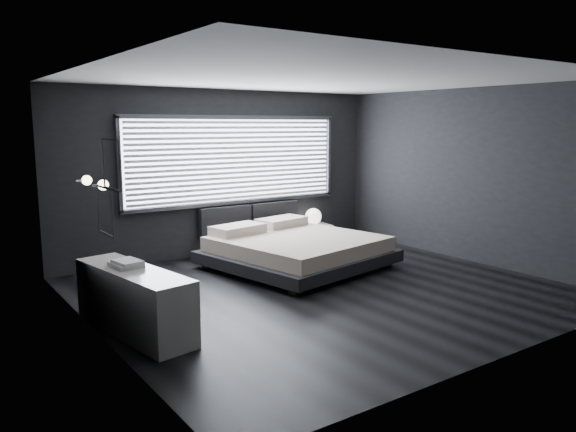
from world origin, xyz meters
TOP-DOWN VIEW (x-y plane):
  - room at (0.00, 0.00)m, footprint 6.04×6.00m
  - window at (0.20, 2.70)m, footprint 4.14×0.09m
  - headboard at (0.43, 2.64)m, footprint 1.96×0.16m
  - sconce_near at (-2.88, 0.05)m, footprint 0.18×0.11m
  - sconce_far at (-2.88, 0.65)m, footprint 0.18×0.11m
  - wall_art_upper at (-2.98, -0.55)m, footprint 0.01×0.48m
  - wall_art_lower at (-2.98, -0.30)m, footprint 0.01×0.48m
  - bed at (0.42, 1.24)m, footprint 2.81×2.73m
  - nightstand at (1.69, 2.47)m, footprint 0.68×0.60m
  - orb_lamp at (1.72, 2.48)m, footprint 0.30×0.30m
  - dresser at (-2.65, -0.07)m, footprint 0.77×1.80m
  - book_stack at (-2.67, 0.08)m, footprint 0.31×0.39m

SIDE VIEW (x-z plane):
  - nightstand at x=1.69m, z-range 0.00..0.36m
  - bed at x=0.42m, z-range -0.02..0.61m
  - dresser at x=-2.65m, z-range 0.00..0.70m
  - orb_lamp at x=1.72m, z-range 0.36..0.66m
  - headboard at x=0.43m, z-range 0.31..0.83m
  - book_stack at x=-2.67m, z-range 0.69..0.77m
  - wall_art_lower at x=-2.98m, z-range 1.14..1.62m
  - room at x=0.00m, z-range 0.00..2.80m
  - sconce_near at x=-2.88m, z-range 1.55..1.66m
  - sconce_far at x=-2.88m, z-range 1.55..1.66m
  - window at x=0.20m, z-range 0.85..2.37m
  - wall_art_upper at x=-2.98m, z-range 1.61..2.09m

